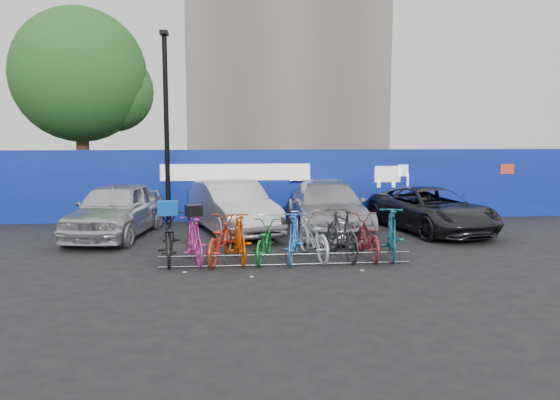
{
  "coord_description": "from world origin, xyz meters",
  "views": [
    {
      "loc": [
        -1.26,
        -12.37,
        2.94
      ],
      "look_at": [
        0.11,
        2.0,
        1.17
      ],
      "focal_mm": 35.0,
      "sensor_mm": 36.0,
      "label": 1
    }
  ],
  "objects": [
    {
      "name": "car_0",
      "position": [
        -4.46,
        3.4,
        0.78
      ],
      "size": [
        2.53,
        4.83,
        1.57
      ],
      "primitive_type": "imported",
      "rotation": [
        0.0,
        0.0,
        -0.15
      ],
      "color": "silver",
      "rests_on": "ground"
    },
    {
      "name": "lamppost",
      "position": [
        -3.2,
        5.4,
        3.27
      ],
      "size": [
        0.25,
        0.5,
        6.11
      ],
      "color": "black",
      "rests_on": "ground"
    },
    {
      "name": "bike_9",
      "position": [
        2.58,
        0.01,
        0.59
      ],
      "size": [
        0.98,
        2.05,
        1.19
      ],
      "primitive_type": "imported",
      "rotation": [
        0.0,
        0.0,
        2.92
      ],
      "color": "#135766",
      "rests_on": "ground"
    },
    {
      "name": "car_2",
      "position": [
        1.67,
        3.52,
        0.74
      ],
      "size": [
        2.14,
        5.15,
        1.49
      ],
      "primitive_type": "imported",
      "rotation": [
        0.0,
        0.0,
        -0.01
      ],
      "color": "#A7A7AD",
      "rests_on": "ground"
    },
    {
      "name": "bike_rack",
      "position": [
        -0.0,
        -0.6,
        0.16
      ],
      "size": [
        5.6,
        0.03,
        0.3
      ],
      "color": "#595B60",
      "rests_on": "ground"
    },
    {
      "name": "cargo_topcase",
      "position": [
        -2.04,
        -0.09,
        1.21
      ],
      "size": [
        0.42,
        0.4,
        0.26
      ],
      "primitive_type": "cube",
      "rotation": [
        0.0,
        0.0,
        0.29
      ],
      "color": "black",
      "rests_on": "bike_1"
    },
    {
      "name": "hoarding",
      "position": [
        0.01,
        6.0,
        1.2
      ],
      "size": [
        22.0,
        0.18,
        2.4
      ],
      "color": "navy",
      "rests_on": "ground"
    },
    {
      "name": "bike_8",
      "position": [
        2.02,
        0.1,
        0.51
      ],
      "size": [
        0.69,
        1.94,
        1.02
      ],
      "primitive_type": "imported",
      "rotation": [
        0.0,
        0.0,
        3.14
      ],
      "color": "maroon",
      "rests_on": "ground"
    },
    {
      "name": "bike_6",
      "position": [
        0.7,
        0.11,
        0.54
      ],
      "size": [
        1.06,
        2.16,
        1.09
      ],
      "primitive_type": "imported",
      "rotation": [
        0.0,
        0.0,
        3.31
      ],
      "color": "#B3B6BB",
      "rests_on": "ground"
    },
    {
      "name": "car_1",
      "position": [
        -1.16,
        3.71,
        0.77
      ],
      "size": [
        2.94,
        4.95,
        1.54
      ],
      "primitive_type": "imported",
      "rotation": [
        0.0,
        0.0,
        0.3
      ],
      "color": "silver",
      "rests_on": "ground"
    },
    {
      "name": "cargo_crate",
      "position": [
        -2.64,
        0.11,
        1.25
      ],
      "size": [
        0.47,
        0.38,
        0.32
      ],
      "primitive_type": "cube",
      "rotation": [
        0.0,
        0.0,
        0.08
      ],
      "color": "#0544AC",
      "rests_on": "bike_0"
    },
    {
      "name": "bike_3",
      "position": [
        -1.02,
        -0.04,
        0.56
      ],
      "size": [
        0.72,
        1.91,
        1.12
      ],
      "primitive_type": "imported",
      "rotation": [
        0.0,
        0.0,
        3.25
      ],
      "color": "#CF4404",
      "rests_on": "ground"
    },
    {
      "name": "tree",
      "position": [
        -6.77,
        10.06,
        5.07
      ],
      "size": [
        5.4,
        5.2,
        7.8
      ],
      "color": "#382314",
      "rests_on": "ground"
    },
    {
      "name": "car_3",
      "position": [
        4.82,
        3.37,
        0.66
      ],
      "size": [
        3.15,
        5.09,
        1.31
      ],
      "primitive_type": "imported",
      "rotation": [
        0.0,
        0.0,
        0.22
      ],
      "color": "black",
      "rests_on": "ground"
    },
    {
      "name": "bike_1",
      "position": [
        -2.04,
        -0.09,
        0.54
      ],
      "size": [
        0.92,
        1.88,
        1.09
      ],
      "primitive_type": "imported",
      "rotation": [
        0.0,
        0.0,
        3.38
      ],
      "color": "#C72D9A",
      "rests_on": "ground"
    },
    {
      "name": "bike_5",
      "position": [
        0.24,
        -0.07,
        0.56
      ],
      "size": [
        0.93,
        1.92,
        1.11
      ],
      "primitive_type": "imported",
      "rotation": [
        0.0,
        0.0,
        2.91
      ],
      "color": "blue",
      "rests_on": "ground"
    },
    {
      "name": "ground",
      "position": [
        0.0,
        0.0,
        0.0
      ],
      "size": [
        100.0,
        100.0,
        0.0
      ],
      "primitive_type": "plane",
      "color": "black",
      "rests_on": "ground"
    },
    {
      "name": "bike_4",
      "position": [
        -0.46,
        0.02,
        0.46
      ],
      "size": [
        1.02,
        1.86,
        0.93
      ],
      "primitive_type": "imported",
      "rotation": [
        0.0,
        0.0,
        2.9
      ],
      "color": "#106C22",
      "rests_on": "ground"
    },
    {
      "name": "bike_2",
      "position": [
        -1.46,
        0.02,
        0.52
      ],
      "size": [
        1.16,
        2.1,
        1.05
      ],
      "primitive_type": "imported",
      "rotation": [
        0.0,
        0.0,
        2.9
      ],
      "color": "#B82F14",
      "rests_on": "ground"
    },
    {
      "name": "bike_7",
      "position": [
        1.38,
        0.03,
        0.6
      ],
      "size": [
        0.89,
        2.07,
        1.2
      ],
      "primitive_type": "imported",
      "rotation": [
        0.0,
        0.0,
        3.31
      ],
      "color": "#252628",
      "rests_on": "ground"
    },
    {
      "name": "bike_0",
      "position": [
        -2.64,
        0.11,
        0.54
      ],
      "size": [
        0.92,
        2.13,
        1.09
      ],
      "primitive_type": "imported",
      "rotation": [
        0.0,
        0.0,
        3.24
      ],
      "color": "black",
      "rests_on": "ground"
    }
  ]
}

